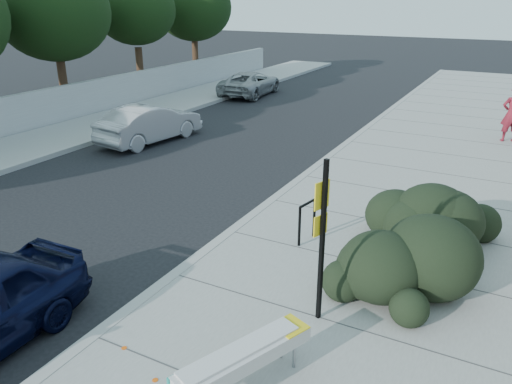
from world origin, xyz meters
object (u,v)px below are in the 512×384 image
bike_rack (307,218)px  wagon_silver (150,123)px  pedestrian (512,114)px  sign_post (322,232)px  bench (245,357)px  suv_silver (250,83)px

bike_rack → wagon_silver: size_ratio=0.22×
bike_rack → pedestrian: size_ratio=0.46×
bike_rack → sign_post: 2.79m
bench → bike_rack: (-0.89, 4.20, 0.05)m
sign_post → pedestrian: sign_post is taller
wagon_silver → pedestrian: pedestrian is taller
suv_silver → wagon_silver: bearing=91.9°
bench → wagon_silver: (-8.86, 9.03, 0.04)m
bench → wagon_silver: size_ratio=0.49×
bench → bike_rack: bearing=124.8°
sign_post → suv_silver: (-10.27, 16.63, -1.02)m
bike_rack → suv_silver: bearing=133.6°
bike_rack → wagon_silver: wagon_silver is taller
wagon_silver → suv_silver: 9.52m
sign_post → pedestrian: 12.78m
bench → sign_post: sign_post is taller
suv_silver → pedestrian: (12.35, -4.03, 0.49)m
bench → suv_silver: (-10.00, 18.48, -0.01)m
bike_rack → suv_silver: 16.94m
bike_rack → pedestrian: pedestrian is taller
bike_rack → suv_silver: (-9.11, 14.28, -0.06)m
pedestrian → sign_post: bearing=59.5°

